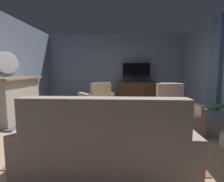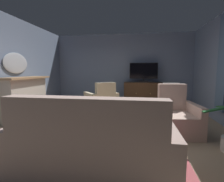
{
  "view_description": "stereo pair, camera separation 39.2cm",
  "coord_description": "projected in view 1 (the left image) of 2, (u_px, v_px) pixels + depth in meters",
  "views": [
    {
      "loc": [
        0.26,
        -3.52,
        1.33
      ],
      "look_at": [
        0.04,
        0.39,
        0.86
      ],
      "focal_mm": 27.27,
      "sensor_mm": 36.0,
      "label": 1
    },
    {
      "loc": [
        0.65,
        -3.48,
        1.33
      ],
      "look_at": [
        0.04,
        0.39,
        0.86
      ],
      "focal_mm": 27.27,
      "sensor_mm": 36.0,
      "label": 2
    }
  ],
  "objects": [
    {
      "name": "ground_plane",
      "position": [
        109.0,
        134.0,
        3.67
      ],
      "size": [
        5.98,
        7.41,
        0.04
      ],
      "primitive_type": "cube",
      "color": "tan"
    },
    {
      "name": "wall_back",
      "position": [
        115.0,
        69.0,
        6.93
      ],
      "size": [
        5.98,
        0.1,
        2.78
      ],
      "primitive_type": "cube",
      "color": "slate",
      "rests_on": "ground_plane"
    },
    {
      "name": "curtain_panel_far",
      "position": [
        216.0,
        63.0,
        4.29
      ],
      "size": [
        0.1,
        0.44,
        2.34
      ],
      "primitive_type": "cube",
      "color": "slate"
    },
    {
      "name": "rug_central",
      "position": [
        108.0,
        144.0,
        3.08
      ],
      "size": [
        2.75,
        1.8,
        0.01
      ],
      "primitive_type": "cube",
      "color": "#9E474C",
      "rests_on": "ground_plane"
    },
    {
      "name": "fireplace",
      "position": [
        20.0,
        101.0,
        4.46
      ],
      "size": [
        0.84,
        1.67,
        1.16
      ],
      "color": "#4C4C51",
      "rests_on": "ground_plane"
    },
    {
      "name": "wall_mirror_oval",
      "position": [
        8.0,
        63.0,
        4.36
      ],
      "size": [
        0.06,
        0.93,
        0.56
      ],
      "primitive_type": "ellipsoid",
      "color": "#B2B7BF"
    },
    {
      "name": "tv_cabinet",
      "position": [
        136.0,
        94.0,
        6.65
      ],
      "size": [
        1.44,
        0.48,
        0.89
      ],
      "color": "black",
      "rests_on": "ground_plane"
    },
    {
      "name": "television",
      "position": [
        136.0,
        72.0,
        6.49
      ],
      "size": [
        1.04,
        0.2,
        0.73
      ],
      "color": "black",
      "rests_on": "tv_cabinet"
    },
    {
      "name": "coffee_table",
      "position": [
        114.0,
        115.0,
        3.57
      ],
      "size": [
        1.09,
        0.53,
        0.47
      ],
      "color": "#4C331E",
      "rests_on": "ground_plane"
    },
    {
      "name": "tv_remote",
      "position": [
        104.0,
        111.0,
        3.6
      ],
      "size": [
        0.18,
        0.1,
        0.02
      ],
      "primitive_type": "cube",
      "rotation": [
        0.0,
        0.0,
        5.94
      ],
      "color": "black",
      "rests_on": "coffee_table"
    },
    {
      "name": "sofa_floral",
      "position": [
        106.0,
        149.0,
        2.15
      ],
      "size": [
        2.12,
        0.9,
        1.05
      ],
      "color": "#A3897F",
      "rests_on": "ground_plane"
    },
    {
      "name": "armchair_beside_cabinet",
      "position": [
        96.0,
        102.0,
        5.69
      ],
      "size": [
        1.27,
        1.27,
        0.98
      ],
      "color": "tan",
      "rests_on": "ground_plane"
    },
    {
      "name": "armchair_by_fireplace",
      "position": [
        174.0,
        116.0,
        3.77
      ],
      "size": [
        0.96,
        0.99,
        1.05
      ],
      "color": "#BC9E8E",
      "rests_on": "ground_plane"
    },
    {
      "name": "cat",
      "position": [
        75.0,
        114.0,
        4.9
      ],
      "size": [
        0.64,
        0.4,
        0.18
      ],
      "color": "#937A5B",
      "rests_on": "ground_plane"
    }
  ]
}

